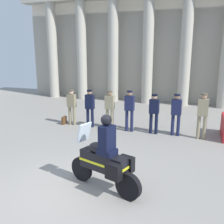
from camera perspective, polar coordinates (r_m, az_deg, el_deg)
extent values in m
plane|color=gray|center=(6.44, -11.01, -17.44)|extent=(28.91, 28.91, 0.00)
cube|color=#A49F91|center=(17.44, 8.76, 15.24)|extent=(17.94, 0.30, 7.74)
cylinder|color=#B2AD9E|center=(19.10, -13.25, 13.10)|extent=(0.68, 0.68, 6.55)
cylinder|color=#B2AD9E|center=(17.99, -6.86, 13.35)|extent=(0.68, 0.68, 6.55)
cylinder|color=#B2AD9E|center=(17.11, 0.28, 13.44)|extent=(0.68, 0.68, 6.55)
cylinder|color=#B2AD9E|center=(16.51, 8.07, 13.31)|extent=(0.68, 0.68, 6.55)
cylinder|color=#B2AD9E|center=(16.22, 16.27, 12.92)|extent=(0.68, 0.68, 6.55)
cylinder|color=#847A5B|center=(11.76, -9.46, -0.81)|extent=(0.13, 0.13, 0.84)
cylinder|color=#847A5B|center=(11.66, -8.51, -0.90)|extent=(0.13, 0.13, 0.84)
cube|color=#847A5B|center=(11.56, -9.11, 2.53)|extent=(0.39, 0.24, 0.57)
sphere|color=beige|center=(11.49, -9.18, 4.44)|extent=(0.21, 0.21, 0.21)
cylinder|color=#4F4937|center=(11.48, -9.20, 4.83)|extent=(0.24, 0.24, 0.06)
cylinder|color=black|center=(11.34, -5.46, -1.26)|extent=(0.13, 0.13, 0.82)
cylinder|color=black|center=(11.25, -4.44, -1.36)|extent=(0.13, 0.13, 0.82)
cube|color=black|center=(11.13, -5.03, 2.30)|extent=(0.39, 0.24, 0.63)
sphere|color=tan|center=(11.06, -5.08, 4.43)|extent=(0.21, 0.21, 0.21)
cylinder|color=black|center=(11.05, -5.08, 4.83)|extent=(0.24, 0.24, 0.06)
cylinder|color=gray|center=(11.03, -1.07, -1.47)|extent=(0.13, 0.13, 0.88)
cylinder|color=gray|center=(10.96, 0.01, -1.57)|extent=(0.13, 0.13, 0.88)
cube|color=gray|center=(10.83, -0.54, 2.22)|extent=(0.39, 0.24, 0.58)
sphere|color=#997056|center=(10.76, -0.55, 4.29)|extent=(0.21, 0.21, 0.21)
cylinder|color=brown|center=(10.74, -0.55, 4.71)|extent=(0.24, 0.24, 0.06)
cylinder|color=#191E42|center=(10.67, 3.34, -1.96)|extent=(0.13, 0.13, 0.90)
cylinder|color=#191E42|center=(10.61, 4.48, -2.06)|extent=(0.13, 0.13, 0.90)
cube|color=#191E42|center=(10.46, 3.97, 1.98)|extent=(0.39, 0.24, 0.61)
sphere|color=tan|center=(10.39, 4.01, 4.20)|extent=(0.21, 0.21, 0.21)
cylinder|color=black|center=(10.38, 4.02, 4.63)|extent=(0.24, 0.24, 0.06)
cylinder|color=black|center=(10.47, 8.75, -2.53)|extent=(0.13, 0.13, 0.86)
cylinder|color=black|center=(10.43, 9.93, -2.63)|extent=(0.13, 0.13, 0.86)
cube|color=black|center=(10.28, 9.49, 1.23)|extent=(0.39, 0.24, 0.56)
sphere|color=tan|center=(10.20, 9.57, 3.35)|extent=(0.21, 0.21, 0.21)
cylinder|color=black|center=(10.19, 9.59, 3.79)|extent=(0.24, 0.24, 0.06)
cylinder|color=#191E42|center=(10.40, 13.49, -2.85)|extent=(0.13, 0.13, 0.86)
cylinder|color=#191E42|center=(10.38, 14.70, -2.95)|extent=(0.13, 0.13, 0.86)
cube|color=#191E42|center=(10.21, 14.33, 1.06)|extent=(0.39, 0.24, 0.61)
sphere|color=#997056|center=(10.13, 14.46, 3.33)|extent=(0.21, 0.21, 0.21)
cylinder|color=black|center=(10.12, 14.49, 3.76)|extent=(0.24, 0.24, 0.06)
cylinder|color=gray|center=(10.27, 18.88, -3.25)|extent=(0.13, 0.13, 0.92)
cylinder|color=gray|center=(10.27, 20.11, -3.35)|extent=(0.13, 0.13, 0.92)
cube|color=gray|center=(10.08, 19.84, 0.97)|extent=(0.39, 0.24, 0.65)
sphere|color=tan|center=(10.00, 20.03, 3.37)|extent=(0.21, 0.21, 0.21)
cylinder|color=brown|center=(9.99, 20.07, 3.82)|extent=(0.24, 0.24, 0.06)
cylinder|color=black|center=(6.77, -6.84, -12.60)|extent=(0.64, 0.29, 0.64)
cylinder|color=black|center=(5.96, 3.69, -16.38)|extent=(0.65, 0.33, 0.64)
cube|color=black|center=(6.16, -1.99, -11.14)|extent=(1.28, 0.69, 0.44)
ellipsoid|color=black|center=(6.12, -3.11, -8.05)|extent=(0.59, 0.47, 0.26)
cube|color=yellow|center=(6.17, -1.99, -11.31)|extent=(1.30, 0.70, 0.06)
cube|color=silver|center=(6.30, -6.28, -4.57)|extent=(0.27, 0.43, 0.47)
cube|color=black|center=(5.69, 0.33, -13.28)|extent=(0.40, 0.28, 0.36)
cube|color=black|center=(6.08, 3.33, -11.50)|extent=(0.40, 0.28, 0.36)
cube|color=black|center=(5.97, -1.11, -8.90)|extent=(0.49, 0.45, 0.14)
cube|color=black|center=(5.85, -1.12, -5.73)|extent=(0.36, 0.42, 0.56)
sphere|color=black|center=(5.74, -1.30, -1.82)|extent=(0.26, 0.26, 0.26)
cube|color=brown|center=(11.93, -10.73, -1.85)|extent=(0.10, 0.32, 0.36)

